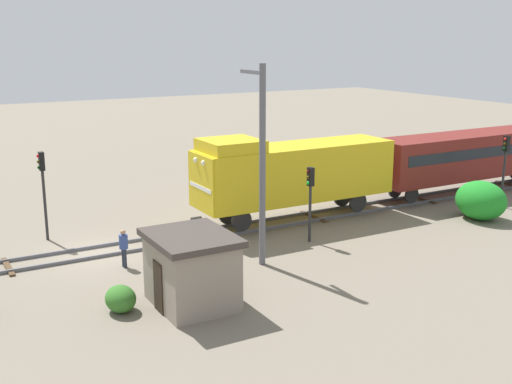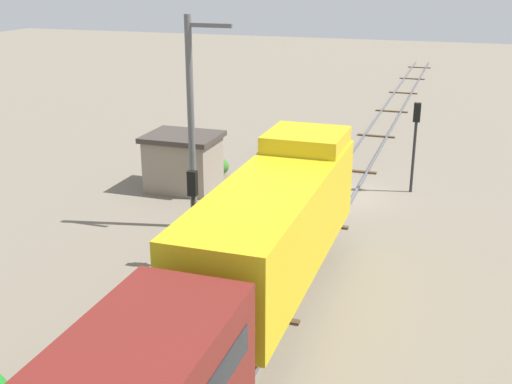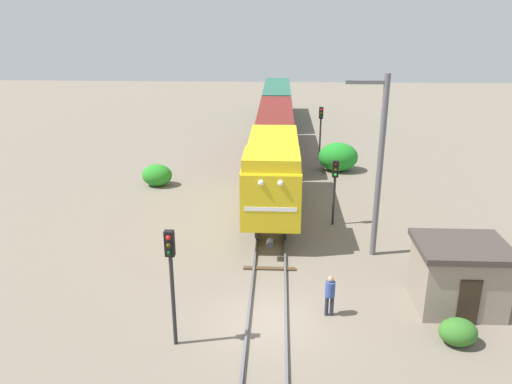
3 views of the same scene
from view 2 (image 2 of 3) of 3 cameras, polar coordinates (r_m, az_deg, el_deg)
The scene contains 10 objects.
ground_plane at distance 31.01m, azimuth 7.39°, elevation -0.31°, with size 144.26×144.26×0.00m, color #756B5B.
railway_track at distance 30.99m, azimuth 7.40°, elevation -0.18°, with size 2.40×96.18×0.16m.
locomotive at distance 20.41m, azimuth 1.84°, elevation -2.39°, with size 2.90×11.60×4.60m.
traffic_signal_near at distance 31.34m, azimuth 14.00°, elevation 5.28°, with size 0.32×0.34×4.38m.
traffic_signal_mid at distance 22.61m, azimuth -5.60°, elevation -0.80°, with size 0.32×0.34×3.69m.
worker_near_track at distance 30.82m, azimuth 2.94°, elevation 1.66°, with size 0.38×0.38×1.70m.
catenary_mast at distance 25.79m, azimuth -5.68°, elevation 6.37°, with size 1.94×0.28×8.68m.
relay_hut at distance 31.56m, azimuth -6.47°, elevation 2.74°, with size 3.50×2.90×2.74m.
bush_mid at distance 33.75m, azimuth -3.53°, elevation 2.32°, with size 1.34×1.10×0.98m, color #346F26.
bush_back at distance 37.60m, azimuth 1.98°, elevation 4.26°, with size 1.59×1.30×1.16m, color #327426.
Camera 2 is at (-5.37, 28.75, 10.30)m, focal length 45.00 mm.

